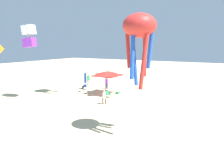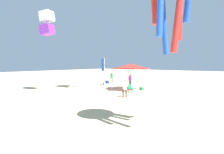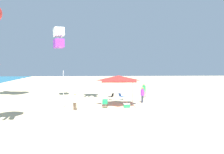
{
  "view_description": "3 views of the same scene",
  "coord_description": "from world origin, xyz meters",
  "px_view_note": "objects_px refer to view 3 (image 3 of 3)",
  "views": [
    {
      "loc": [
        -10.35,
        22.48,
        6.33
      ],
      "look_at": [
        1.61,
        1.41,
        2.51
      ],
      "focal_mm": 31.61,
      "sensor_mm": 36.0,
      "label": 1
    },
    {
      "loc": [
        -8.25,
        17.72,
        3.12
      ],
      "look_at": [
        4.11,
        2.36,
        1.56
      ],
      "focal_mm": 27.77,
      "sensor_mm": 36.0,
      "label": 2
    },
    {
      "loc": [
        -22.83,
        2.82,
        4.36
      ],
      "look_at": [
        3.56,
        1.13,
        2.89
      ],
      "focal_mm": 41.02,
      "sensor_mm": 36.0,
      "label": 3
    }
  ],
  "objects_px": {
    "folding_chair_left_of_tent": "(111,96)",
    "kite_box_white": "(59,38)",
    "person_by_tent": "(144,89)",
    "folding_chair_right_of_tent": "(105,103)",
    "person_kite_handler": "(142,94)",
    "banner_flag": "(64,85)",
    "folding_chair_facing_ocean": "(121,96)",
    "person_beachcomber": "(75,100)",
    "canopy_tent": "(118,79)",
    "cooler_box": "(127,106)"
  },
  "relations": [
    {
      "from": "folding_chair_left_of_tent",
      "to": "kite_box_white",
      "type": "bearing_deg",
      "value": -78.66
    },
    {
      "from": "folding_chair_right_of_tent",
      "to": "person_kite_handler",
      "type": "distance_m",
      "value": 5.07
    },
    {
      "from": "banner_flag",
      "to": "person_beachcomber",
      "type": "bearing_deg",
      "value": -140.92
    },
    {
      "from": "person_kite_handler",
      "to": "folding_chair_facing_ocean",
      "type": "bearing_deg",
      "value": -112.42
    },
    {
      "from": "person_by_tent",
      "to": "banner_flag",
      "type": "bearing_deg",
      "value": -135.25
    },
    {
      "from": "folding_chair_right_of_tent",
      "to": "cooler_box",
      "type": "relative_size",
      "value": 1.3
    },
    {
      "from": "canopy_tent",
      "to": "folding_chair_facing_ocean",
      "type": "relative_size",
      "value": 4.24
    },
    {
      "from": "folding_chair_facing_ocean",
      "to": "folding_chair_right_of_tent",
      "type": "xyz_separation_m",
      "value": [
        -5.14,
        2.1,
        0.0
      ]
    },
    {
      "from": "banner_flag",
      "to": "person_kite_handler",
      "type": "height_order",
      "value": "banner_flag"
    },
    {
      "from": "folding_chair_right_of_tent",
      "to": "person_beachcomber",
      "type": "xyz_separation_m",
      "value": [
        -1.11,
        2.81,
        0.46
      ]
    },
    {
      "from": "canopy_tent",
      "to": "kite_box_white",
      "type": "distance_m",
      "value": 10.38
    },
    {
      "from": "person_beachcomber",
      "to": "kite_box_white",
      "type": "distance_m",
      "value": 10.9
    },
    {
      "from": "person_by_tent",
      "to": "person_kite_handler",
      "type": "relative_size",
      "value": 1.04
    },
    {
      "from": "folding_chair_right_of_tent",
      "to": "folding_chair_left_of_tent",
      "type": "bearing_deg",
      "value": 87.77
    },
    {
      "from": "folding_chair_left_of_tent",
      "to": "person_beachcomber",
      "type": "xyz_separation_m",
      "value": [
        -6.03,
        3.73,
        0.46
      ]
    },
    {
      "from": "folding_chair_left_of_tent",
      "to": "folding_chair_right_of_tent",
      "type": "height_order",
      "value": "same"
    },
    {
      "from": "canopy_tent",
      "to": "person_by_tent",
      "type": "distance_m",
      "value": 7.22
    },
    {
      "from": "folding_chair_facing_ocean",
      "to": "folding_chair_right_of_tent",
      "type": "bearing_deg",
      "value": 131.55
    },
    {
      "from": "person_kite_handler",
      "to": "folding_chair_right_of_tent",
      "type": "bearing_deg",
      "value": -30.6
    },
    {
      "from": "person_by_tent",
      "to": "person_kite_handler",
      "type": "xyz_separation_m",
      "value": [
        -4.05,
        0.94,
        -0.04
      ]
    },
    {
      "from": "cooler_box",
      "to": "kite_box_white",
      "type": "bearing_deg",
      "value": 45.27
    },
    {
      "from": "person_by_tent",
      "to": "kite_box_white",
      "type": "height_order",
      "value": "kite_box_white"
    },
    {
      "from": "folding_chair_facing_ocean",
      "to": "kite_box_white",
      "type": "bearing_deg",
      "value": 47.92
    },
    {
      "from": "folding_chair_left_of_tent",
      "to": "kite_box_white",
      "type": "height_order",
      "value": "kite_box_white"
    },
    {
      "from": "folding_chair_right_of_tent",
      "to": "cooler_box",
      "type": "bearing_deg",
      "value": 3.77
    },
    {
      "from": "banner_flag",
      "to": "folding_chair_facing_ocean",
      "type": "bearing_deg",
      "value": -52.03
    },
    {
      "from": "canopy_tent",
      "to": "folding_chair_right_of_tent",
      "type": "height_order",
      "value": "canopy_tent"
    },
    {
      "from": "cooler_box",
      "to": "person_beachcomber",
      "type": "distance_m",
      "value": 5.07
    },
    {
      "from": "folding_chair_right_of_tent",
      "to": "person_beachcomber",
      "type": "relative_size",
      "value": 0.51
    },
    {
      "from": "folding_chair_facing_ocean",
      "to": "kite_box_white",
      "type": "height_order",
      "value": "kite_box_white"
    },
    {
      "from": "cooler_box",
      "to": "kite_box_white",
      "type": "relative_size",
      "value": 0.25
    },
    {
      "from": "folding_chair_facing_ocean",
      "to": "banner_flag",
      "type": "distance_m",
      "value": 7.93
    },
    {
      "from": "canopy_tent",
      "to": "person_beachcomber",
      "type": "distance_m",
      "value": 5.01
    },
    {
      "from": "folding_chair_left_of_tent",
      "to": "person_kite_handler",
      "type": "distance_m",
      "value": 3.94
    },
    {
      "from": "cooler_box",
      "to": "banner_flag",
      "type": "xyz_separation_m",
      "value": [
        0.54,
        6.13,
        1.98
      ]
    },
    {
      "from": "folding_chair_right_of_tent",
      "to": "person_beachcomber",
      "type": "height_order",
      "value": "person_beachcomber"
    },
    {
      "from": "folding_chair_facing_ocean",
      "to": "person_by_tent",
      "type": "height_order",
      "value": "person_by_tent"
    },
    {
      "from": "canopy_tent",
      "to": "kite_box_white",
      "type": "bearing_deg",
      "value": 46.87
    },
    {
      "from": "cooler_box",
      "to": "banner_flag",
      "type": "bearing_deg",
      "value": 84.94
    },
    {
      "from": "canopy_tent",
      "to": "folding_chair_right_of_tent",
      "type": "relative_size",
      "value": 4.24
    },
    {
      "from": "folding_chair_left_of_tent",
      "to": "folding_chair_facing_ocean",
      "type": "height_order",
      "value": "same"
    },
    {
      "from": "folding_chair_facing_ocean",
      "to": "person_kite_handler",
      "type": "height_order",
      "value": "person_kite_handler"
    },
    {
      "from": "banner_flag",
      "to": "person_kite_handler",
      "type": "distance_m",
      "value": 8.63
    },
    {
      "from": "folding_chair_facing_ocean",
      "to": "person_kite_handler",
      "type": "relative_size",
      "value": 0.47
    },
    {
      "from": "banner_flag",
      "to": "person_beachcomber",
      "type": "height_order",
      "value": "banner_flag"
    },
    {
      "from": "folding_chair_right_of_tent",
      "to": "person_by_tent",
      "type": "bearing_deg",
      "value": 61.51
    },
    {
      "from": "folding_chair_facing_ocean",
      "to": "person_kite_handler",
      "type": "distance_m",
      "value": 3.19
    },
    {
      "from": "folding_chair_left_of_tent",
      "to": "kite_box_white",
      "type": "xyz_separation_m",
      "value": [
        2.34,
        6.31,
        6.95
      ]
    },
    {
      "from": "folding_chair_left_of_tent",
      "to": "person_by_tent",
      "type": "bearing_deg",
      "value": 146.19
    },
    {
      "from": "folding_chair_left_of_tent",
      "to": "folding_chair_right_of_tent",
      "type": "xyz_separation_m",
      "value": [
        -4.92,
        0.92,
        0.0
      ]
    }
  ]
}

